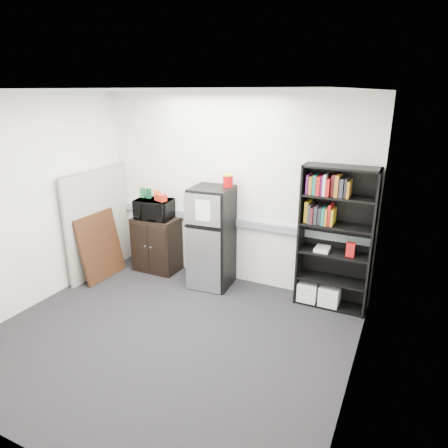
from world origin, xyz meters
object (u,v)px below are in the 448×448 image
object	(u,v)px
cubicle_partition	(99,222)
bookshelf	(334,236)
cabinet	(157,244)
microwave	(154,209)
refrigerator	(212,238)

from	to	relation	value
cubicle_partition	bookshelf	bearing A→B (deg)	8.13
cabinet	microwave	bearing A→B (deg)	-90.00
cubicle_partition	cabinet	xyz separation A→B (m)	(0.74, 0.42, -0.39)
cubicle_partition	refrigerator	xyz separation A→B (m)	(1.76, 0.34, -0.09)
bookshelf	refrigerator	size ratio (longest dim) A/B	1.27
bookshelf	cubicle_partition	size ratio (longest dim) A/B	1.14
cubicle_partition	microwave	world-z (taller)	cubicle_partition
microwave	cabinet	bearing A→B (deg)	82.11
microwave	refrigerator	distance (m)	1.05
cubicle_partition	microwave	xyz separation A→B (m)	(0.74, 0.40, 0.19)
refrigerator	microwave	bearing A→B (deg)	171.76
bookshelf	cubicle_partition	world-z (taller)	bookshelf
cabinet	refrigerator	size ratio (longest dim) A/B	0.59
cubicle_partition	cabinet	size ratio (longest dim) A/B	1.90
cubicle_partition	refrigerator	distance (m)	1.79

